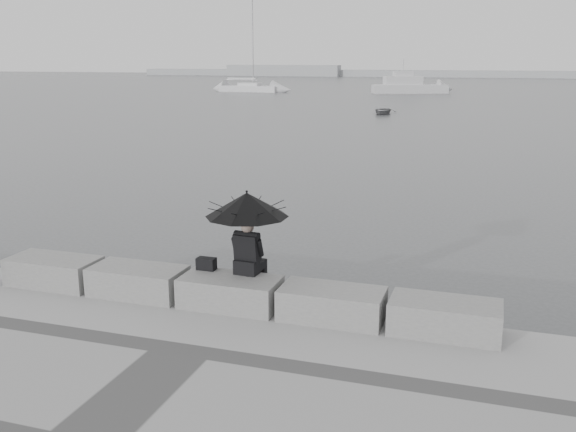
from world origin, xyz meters
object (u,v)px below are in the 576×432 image
(sailboat_left, at_px, (250,88))
(dinghy, at_px, (383,111))
(motor_cruiser, at_px, (410,86))
(seated_person, at_px, (247,212))

(sailboat_left, xyz_separation_m, dinghy, (23.66, -30.58, -0.26))
(motor_cruiser, bearing_deg, dinghy, -108.69)
(sailboat_left, xyz_separation_m, motor_cruiser, (21.41, 2.84, 0.38))
(seated_person, height_order, dinghy, seated_person)
(seated_person, xyz_separation_m, dinghy, (-5.31, 43.66, -1.79))
(sailboat_left, bearing_deg, dinghy, -47.45)
(sailboat_left, bearing_deg, motor_cruiser, 12.39)
(motor_cruiser, height_order, dinghy, motor_cruiser)
(sailboat_left, distance_m, motor_cruiser, 21.60)
(dinghy, bearing_deg, sailboat_left, 129.95)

